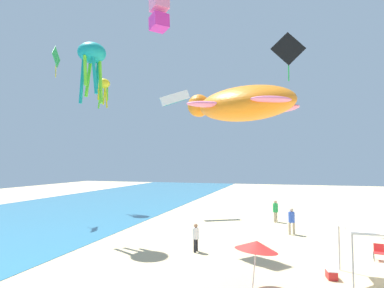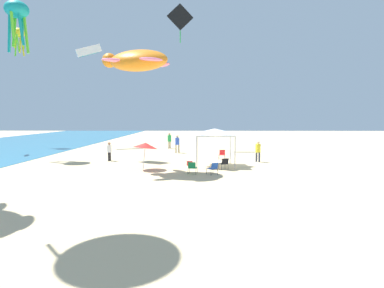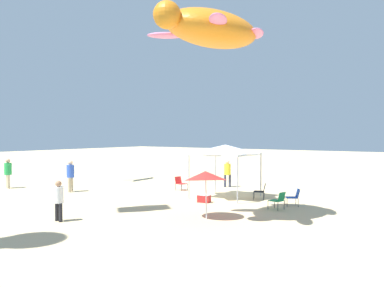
% 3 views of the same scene
% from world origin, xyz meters
% --- Properties ---
extents(canopy_tent, '(3.01, 2.87, 2.85)m').
position_xyz_m(canopy_tent, '(-1.88, 1.83, 2.56)').
color(canopy_tent, '#B7B7BC').
rests_on(canopy_tent, ground).
extents(beach_umbrella, '(1.80, 1.79, 2.07)m').
position_xyz_m(beach_umbrella, '(-3.84, 6.83, 1.73)').
color(beach_umbrella, silver).
rests_on(beach_umbrella, ground).
extents(folding_chair_right_of_tent, '(0.71, 0.63, 0.82)m').
position_xyz_m(folding_chair_right_of_tent, '(1.79, 0.97, 0.47)').
color(folding_chair_right_of_tent, black).
rests_on(folding_chair_right_of_tent, ground).
extents(cooler_box, '(0.67, 0.49, 0.40)m').
position_xyz_m(cooler_box, '(-1.77, 3.76, 0.20)').
color(cooler_box, red).
rests_on(cooler_box, ground).
extents(person_far_stroller, '(0.43, 0.38, 1.60)m').
position_xyz_m(person_far_stroller, '(0.53, 10.66, 0.94)').
color(person_far_stroller, black).
rests_on(person_far_stroller, ground).
extents(person_beachcomber, '(0.47, 0.44, 1.87)m').
position_xyz_m(person_beachcomber, '(11.21, 6.50, 1.10)').
color(person_beachcomber, '#C6B28C').
rests_on(person_beachcomber, ground).
extents(person_kite_handler, '(0.45, 0.46, 1.88)m').
position_xyz_m(person_kite_handler, '(6.69, 5.26, 1.10)').
color(person_kite_handler, '#C6B28C').
rests_on(person_kite_handler, ground).
extents(kite_octopus_yellow, '(1.55, 1.55, 3.43)m').
position_xyz_m(kite_octopus_yellow, '(13.80, 25.50, 14.04)').
color(kite_octopus_yellow, yellow).
extents(kite_diamond_black, '(0.75, 3.08, 4.49)m').
position_xyz_m(kite_diamond_black, '(11.35, 5.18, 15.10)').
color(kite_diamond_black, black).
extents(kite_parafoil_white, '(2.27, 2.74, 2.00)m').
position_xyz_m(kite_parafoil_white, '(13.75, 16.73, 11.99)').
color(kite_parafoil_white, white).
extents(kite_turtle_orange, '(4.56, 4.99, 2.10)m').
position_xyz_m(kite_turtle_orange, '(-4.29, 7.23, 7.54)').
color(kite_turtle_orange, orange).
extents(kite_box_pink, '(1.70, 1.71, 2.55)m').
position_xyz_m(kite_box_pink, '(3.73, 14.38, 16.19)').
color(kite_box_pink, pink).
extents(kite_octopus_teal, '(2.02, 2.02, 4.50)m').
position_xyz_m(kite_octopus_teal, '(2.32, 19.09, 12.94)').
color(kite_octopus_teal, teal).
extents(kite_diamond_green, '(2.07, 0.81, 3.13)m').
position_xyz_m(kite_diamond_green, '(7.96, 27.08, 15.45)').
color(kite_diamond_green, green).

